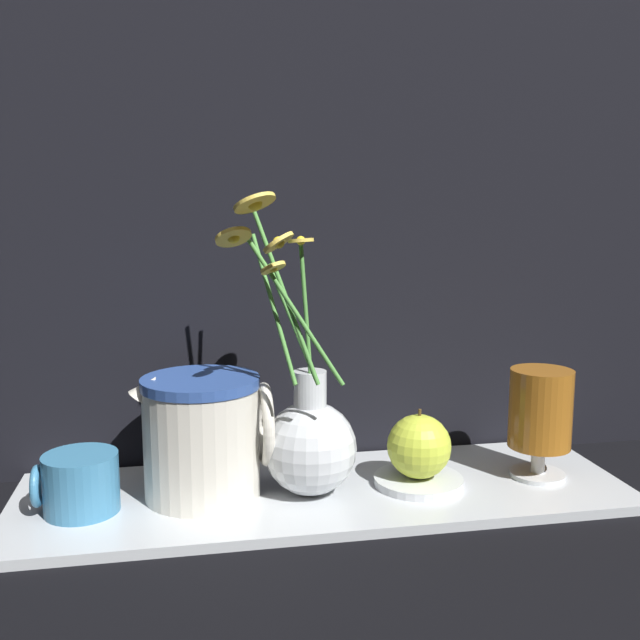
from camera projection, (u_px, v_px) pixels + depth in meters
name	position (u px, v px, depth m)	size (l,w,h in m)	color
ground_plane	(325.00, 497.00, 0.89)	(6.00, 6.00, 0.00)	black
shelf	(325.00, 493.00, 0.89)	(0.76, 0.24, 0.01)	#B2B7BC
backdrop_wall	(305.00, 60.00, 0.94)	(1.26, 0.02, 1.10)	black
vase_with_flowers	(309.00, 439.00, 0.86)	(0.17, 0.18, 0.36)	silver
yellow_mug	(79.00, 483.00, 0.82)	(0.10, 0.09, 0.07)	teal
ceramic_pitcher	(204.00, 432.00, 0.86)	(0.17, 0.14, 0.16)	beige
tea_glass	(540.00, 412.00, 0.91)	(0.08, 0.08, 0.14)	silver
saucer_plate	(418.00, 481.00, 0.90)	(0.11, 0.11, 0.01)	silver
orange_fruit	(419.00, 446.00, 0.89)	(0.08, 0.08, 0.09)	#B7C638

